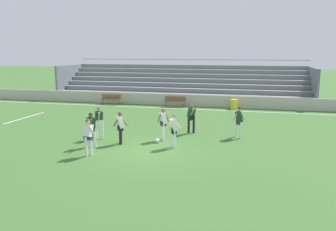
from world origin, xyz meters
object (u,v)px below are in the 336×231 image
(player_dark_challenging, at_px, (91,127))
(trash_bin, at_px, (234,104))
(player_white_pressing_high, at_px, (88,134))
(player_white_on_ball, at_px, (174,128))
(bleacher_stand, at_px, (182,82))
(player_white_wide_right, at_px, (120,125))
(player_dark_overlapping, at_px, (99,120))
(player_dark_trailing_run, at_px, (239,120))
(bench_far_right, at_px, (111,98))
(bench_centre_sideline, at_px, (175,101))
(player_white_deep_cover, at_px, (163,121))
(player_dark_dropping_back, at_px, (191,116))
(soccer_ball, at_px, (157,141))

(player_dark_challenging, bearing_deg, trash_bin, 64.86)
(player_white_pressing_high, bearing_deg, player_white_on_ball, 34.00)
(bleacher_stand, height_order, player_white_wide_right, bleacher_stand)
(trash_bin, xyz_separation_m, player_white_pressing_high, (-5.57, -14.45, 0.61))
(bleacher_stand, height_order, player_dark_overlapping, bleacher_stand)
(player_dark_trailing_run, bearing_deg, player_white_wide_right, -154.65)
(trash_bin, xyz_separation_m, player_white_wide_right, (-4.95, -12.17, 0.56))
(bench_far_right, relative_size, player_white_wide_right, 1.11)
(player_dark_challenging, bearing_deg, player_white_wide_right, 36.51)
(bench_centre_sideline, height_order, trash_bin, bench_centre_sideline)
(player_white_deep_cover, xyz_separation_m, player_white_on_ball, (0.86, -1.23, -0.05))
(trash_bin, relative_size, player_dark_challenging, 0.47)
(player_white_pressing_high, xyz_separation_m, player_dark_dropping_back, (3.67, 5.44, 0.00))
(player_white_deep_cover, relative_size, player_dark_challenging, 1.01)
(trash_bin, height_order, player_white_pressing_high, player_white_pressing_high)
(player_white_deep_cover, xyz_separation_m, player_dark_dropping_back, (1.15, 1.93, -0.01))
(bench_centre_sideline, relative_size, trash_bin, 2.28)
(player_white_wide_right, height_order, player_dark_dropping_back, player_dark_dropping_back)
(player_white_deep_cover, bearing_deg, player_dark_trailing_run, 21.11)
(player_dark_challenging, relative_size, soccer_ball, 7.69)
(bench_far_right, relative_size, trash_bin, 2.28)
(player_dark_dropping_back, bearing_deg, bleacher_stand, 104.01)
(player_dark_trailing_run, xyz_separation_m, player_dark_dropping_back, (-2.67, 0.45, 0.01))
(bench_centre_sideline, relative_size, player_dark_trailing_run, 1.08)
(bleacher_stand, distance_m, player_dark_overlapping, 15.77)
(bench_centre_sideline, xyz_separation_m, trash_bin, (4.85, 0.10, -0.15))
(bleacher_stand, bearing_deg, player_dark_challenging, -93.01)
(bench_far_right, relative_size, player_dark_challenging, 1.06)
(bench_centre_sideline, bearing_deg, player_white_pressing_high, -92.89)
(bleacher_stand, height_order, player_white_pressing_high, bleacher_stand)
(player_white_pressing_high, distance_m, player_dark_challenging, 1.52)
(player_white_on_ball, height_order, player_white_wide_right, player_white_on_ball)
(bleacher_stand, relative_size, player_white_wide_right, 14.54)
(player_white_pressing_high, height_order, player_dark_trailing_run, player_white_pressing_high)
(player_dark_challenging, bearing_deg, player_white_pressing_high, -68.93)
(bleacher_stand, distance_m, player_white_on_ball, 16.71)
(bench_far_right, bearing_deg, soccer_ball, -57.10)
(player_white_wide_right, bearing_deg, player_dark_dropping_back, 46.03)
(bench_centre_sideline, height_order, player_dark_dropping_back, player_dark_dropping_back)
(player_white_pressing_high, bearing_deg, player_white_deep_cover, 54.32)
(player_white_deep_cover, xyz_separation_m, player_white_wide_right, (-1.90, -1.24, -0.06))
(trash_bin, relative_size, player_white_on_ball, 0.49)
(trash_bin, distance_m, player_dark_overlapping, 13.15)
(player_dark_dropping_back, bearing_deg, trash_bin, 78.11)
(player_dark_challenging, bearing_deg, bleacher_stand, 86.99)
(player_dark_trailing_run, relative_size, player_dark_overlapping, 0.98)
(player_dark_dropping_back, height_order, soccer_ball, player_dark_dropping_back)
(player_white_on_ball, height_order, player_white_pressing_high, player_white_pressing_high)
(bench_far_right, height_order, player_dark_overlapping, player_dark_overlapping)
(player_dark_trailing_run, xyz_separation_m, soccer_ball, (-3.98, -2.09, -0.89))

